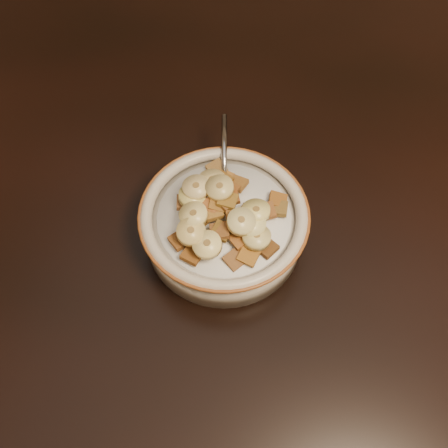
% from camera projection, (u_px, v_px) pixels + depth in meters
% --- Properties ---
extents(floor, '(4.00, 4.50, 0.10)m').
position_uv_depth(floor, '(252.00, 354.00, 1.34)').
color(floor, '#422816').
rests_on(floor, ground).
extents(table, '(1.42, 0.93, 0.04)m').
position_uv_depth(table, '(280.00, 182.00, 0.67)').
color(table, black).
rests_on(table, floor).
extents(chair, '(0.40, 0.40, 0.86)m').
position_uv_depth(chair, '(288.00, 69.00, 1.22)').
color(chair, black).
rests_on(chair, floor).
extents(cereal_bowl, '(0.19, 0.19, 0.04)m').
position_uv_depth(cereal_bowl, '(224.00, 227.00, 0.59)').
color(cereal_bowl, beige).
rests_on(cereal_bowl, table).
extents(milk, '(0.15, 0.15, 0.00)m').
position_uv_depth(milk, '(224.00, 217.00, 0.57)').
color(milk, white).
rests_on(milk, cereal_bowl).
extents(spoon, '(0.04, 0.05, 0.01)m').
position_uv_depth(spoon, '(224.00, 194.00, 0.58)').
color(spoon, '#9A9CA4').
rests_on(spoon, cereal_bowl).
extents(cereal_square_0, '(0.02, 0.02, 0.01)m').
position_uv_depth(cereal_square_0, '(228.00, 200.00, 0.55)').
color(cereal_square_0, brown).
rests_on(cereal_square_0, milk).
extents(cereal_square_1, '(0.03, 0.03, 0.01)m').
position_uv_depth(cereal_square_1, '(229.00, 189.00, 0.56)').
color(cereal_square_1, brown).
rests_on(cereal_square_1, milk).
extents(cereal_square_2, '(0.02, 0.02, 0.01)m').
position_uv_depth(cereal_square_2, '(248.00, 214.00, 0.55)').
color(cereal_square_2, brown).
rests_on(cereal_square_2, milk).
extents(cereal_square_3, '(0.02, 0.02, 0.01)m').
position_uv_depth(cereal_square_3, '(222.00, 231.00, 0.54)').
color(cereal_square_3, brown).
rests_on(cereal_square_3, milk).
extents(cereal_square_4, '(0.03, 0.03, 0.01)m').
position_uv_depth(cereal_square_4, '(198.00, 220.00, 0.55)').
color(cereal_square_4, brown).
rests_on(cereal_square_4, milk).
extents(cereal_square_5, '(0.03, 0.03, 0.01)m').
position_uv_depth(cereal_square_5, '(236.00, 219.00, 0.54)').
color(cereal_square_5, brown).
rests_on(cereal_square_5, milk).
extents(cereal_square_6, '(0.03, 0.03, 0.01)m').
position_uv_depth(cereal_square_6, '(235.00, 260.00, 0.53)').
color(cereal_square_6, brown).
rests_on(cereal_square_6, milk).
extents(cereal_square_7, '(0.03, 0.03, 0.01)m').
position_uv_depth(cereal_square_7, '(217.00, 169.00, 0.59)').
color(cereal_square_7, brown).
rests_on(cereal_square_7, milk).
extents(cereal_square_8, '(0.03, 0.03, 0.01)m').
position_uv_depth(cereal_square_8, '(266.00, 211.00, 0.56)').
color(cereal_square_8, brown).
rests_on(cereal_square_8, milk).
extents(cereal_square_9, '(0.03, 0.03, 0.01)m').
position_uv_depth(cereal_square_9, '(267.00, 248.00, 0.54)').
color(cereal_square_9, '#633211').
rests_on(cereal_square_9, milk).
extents(cereal_square_10, '(0.03, 0.03, 0.01)m').
position_uv_depth(cereal_square_10, '(230.00, 197.00, 0.55)').
color(cereal_square_10, brown).
rests_on(cereal_square_10, milk).
extents(cereal_square_11, '(0.03, 0.03, 0.01)m').
position_uv_depth(cereal_square_11, '(213.00, 205.00, 0.55)').
color(cereal_square_11, brown).
rests_on(cereal_square_11, milk).
extents(cereal_square_12, '(0.03, 0.03, 0.01)m').
position_uv_depth(cereal_square_12, '(186.00, 202.00, 0.56)').
color(cereal_square_12, '#975E34').
rests_on(cereal_square_12, milk).
extents(cereal_square_13, '(0.03, 0.03, 0.01)m').
position_uv_depth(cereal_square_13, '(220.00, 231.00, 0.54)').
color(cereal_square_13, brown).
rests_on(cereal_square_13, milk).
extents(cereal_square_14, '(0.03, 0.03, 0.01)m').
position_uv_depth(cereal_square_14, '(237.00, 184.00, 0.58)').
color(cereal_square_14, brown).
rests_on(cereal_square_14, milk).
extents(cereal_square_15, '(0.03, 0.03, 0.01)m').
position_uv_depth(cereal_square_15, '(226.00, 201.00, 0.55)').
color(cereal_square_15, brown).
rests_on(cereal_square_15, milk).
extents(cereal_square_16, '(0.02, 0.02, 0.01)m').
position_uv_depth(cereal_square_16, '(245.00, 237.00, 0.54)').
color(cereal_square_16, brown).
rests_on(cereal_square_16, milk).
extents(cereal_square_17, '(0.02, 0.02, 0.01)m').
position_uv_depth(cereal_square_17, '(224.00, 178.00, 0.59)').
color(cereal_square_17, '#996921').
rests_on(cereal_square_17, milk).
extents(cereal_square_18, '(0.03, 0.03, 0.01)m').
position_uv_depth(cereal_square_18, '(222.00, 180.00, 0.58)').
color(cereal_square_18, brown).
rests_on(cereal_square_18, milk).
extents(cereal_square_19, '(0.02, 0.02, 0.01)m').
position_uv_depth(cereal_square_19, '(192.00, 255.00, 0.53)').
color(cereal_square_19, brown).
rests_on(cereal_square_19, milk).
extents(cereal_square_20, '(0.02, 0.02, 0.01)m').
position_uv_depth(cereal_square_20, '(279.00, 208.00, 0.56)').
color(cereal_square_20, brown).
rests_on(cereal_square_20, milk).
extents(cereal_square_21, '(0.03, 0.03, 0.01)m').
position_uv_depth(cereal_square_21, '(212.00, 212.00, 0.55)').
color(cereal_square_21, brown).
rests_on(cereal_square_21, milk).
extents(cereal_square_22, '(0.03, 0.03, 0.01)m').
position_uv_depth(cereal_square_22, '(240.00, 239.00, 0.54)').
color(cereal_square_22, '#91581F').
rests_on(cereal_square_22, milk).
extents(cereal_square_23, '(0.02, 0.02, 0.01)m').
position_uv_depth(cereal_square_23, '(249.00, 255.00, 0.53)').
color(cereal_square_23, '#926122').
rests_on(cereal_square_23, milk).
extents(cereal_square_24, '(0.03, 0.03, 0.01)m').
position_uv_depth(cereal_square_24, '(192.00, 199.00, 0.57)').
color(cereal_square_24, brown).
rests_on(cereal_square_24, milk).
extents(cereal_square_25, '(0.02, 0.02, 0.01)m').
position_uv_depth(cereal_square_25, '(278.00, 200.00, 0.57)').
color(cereal_square_25, brown).
rests_on(cereal_square_25, milk).
extents(cereal_square_26, '(0.03, 0.03, 0.01)m').
position_uv_depth(cereal_square_26, '(180.00, 240.00, 0.54)').
color(cereal_square_26, brown).
rests_on(cereal_square_26, milk).
extents(cereal_square_27, '(0.02, 0.02, 0.01)m').
position_uv_depth(cereal_square_27, '(218.00, 203.00, 0.55)').
color(cereal_square_27, brown).
rests_on(cereal_square_27, milk).
extents(banana_slice_0, '(0.03, 0.03, 0.01)m').
position_uv_depth(banana_slice_0, '(252.00, 224.00, 0.53)').
color(banana_slice_0, '#DECE7F').
rests_on(banana_slice_0, milk).
extents(banana_slice_1, '(0.04, 0.04, 0.02)m').
position_uv_depth(banana_slice_1, '(193.00, 215.00, 0.54)').
color(banana_slice_1, beige).
rests_on(banana_slice_1, milk).
extents(banana_slice_2, '(0.04, 0.04, 0.02)m').
position_uv_depth(banana_slice_2, '(207.00, 245.00, 0.52)').
color(banana_slice_2, '#FAE098').
rests_on(banana_slice_2, milk).
extents(banana_slice_3, '(0.04, 0.04, 0.01)m').
position_uv_depth(banana_slice_3, '(192.00, 196.00, 0.55)').
color(banana_slice_3, tan).
rests_on(banana_slice_3, milk).
extents(banana_slice_4, '(0.04, 0.04, 0.01)m').
position_uv_depth(banana_slice_4, '(220.00, 188.00, 0.55)').
color(banana_slice_4, '#D1C189').
rests_on(banana_slice_4, milk).
extents(banana_slice_5, '(0.04, 0.04, 0.01)m').
position_uv_depth(banana_slice_5, '(191.00, 232.00, 0.53)').
color(banana_slice_5, '#E0C977').
rests_on(banana_slice_5, milk).
extents(banana_slice_6, '(0.04, 0.04, 0.02)m').
position_uv_depth(banana_slice_6, '(257.00, 237.00, 0.53)').
color(banana_slice_6, '#CDBE79').
rests_on(banana_slice_6, milk).
extents(banana_slice_7, '(0.04, 0.04, 0.01)m').
position_uv_depth(banana_slice_7, '(241.00, 222.00, 0.53)').
color(banana_slice_7, beige).
rests_on(banana_slice_7, milk).
extents(banana_slice_8, '(0.04, 0.04, 0.01)m').
position_uv_depth(banana_slice_8, '(196.00, 188.00, 0.55)').
color(banana_slice_8, beige).
rests_on(banana_slice_8, milk).
extents(banana_slice_9, '(0.04, 0.04, 0.02)m').
position_uv_depth(banana_slice_9, '(256.00, 211.00, 0.54)').
color(banana_slice_9, '#F8E387').
rests_on(banana_slice_9, milk).
extents(banana_slice_10, '(0.04, 0.04, 0.01)m').
position_uv_depth(banana_slice_10, '(212.00, 181.00, 0.56)').
color(banana_slice_10, '#CABD7C').
rests_on(banana_slice_10, milk).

